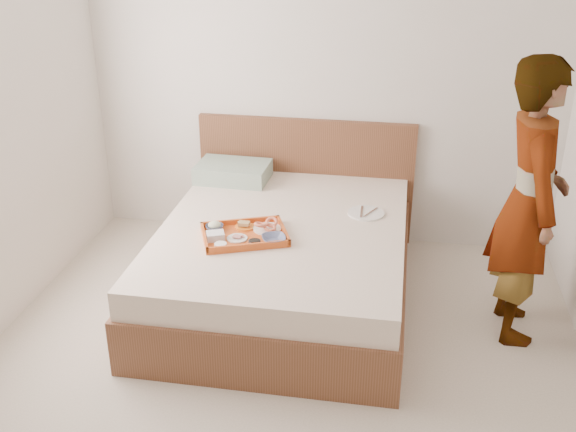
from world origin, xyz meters
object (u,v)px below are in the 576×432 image
(dinner_plate, at_px, (366,213))
(tray, at_px, (244,234))
(bed, at_px, (283,262))
(person, at_px, (529,203))

(dinner_plate, bearing_deg, tray, -146.08)
(bed, bearing_deg, tray, -134.85)
(tray, bearing_deg, bed, 23.31)
(dinner_plate, height_order, person, person)
(tray, xyz_separation_m, dinner_plate, (0.72, 0.48, -0.02))
(person, bearing_deg, bed, 82.27)
(bed, distance_m, dinner_plate, 0.64)
(dinner_plate, bearing_deg, bed, -151.66)
(bed, distance_m, person, 1.58)
(bed, distance_m, tray, 0.41)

